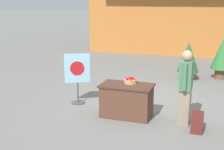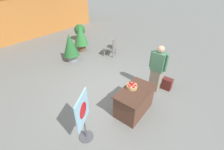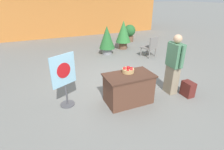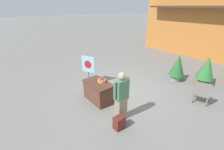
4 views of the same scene
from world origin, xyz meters
The scene contains 8 objects.
ground_plane centered at (0.00, 0.00, 0.00)m, with size 120.00×120.00×0.00m, color slate.
display_table centered at (-0.14, -1.11, 0.39)m, with size 1.23×0.72×0.78m.
apple_basket centered at (-0.10, -0.96, 0.85)m, with size 0.31×0.31×0.16m.
person_visitor centered at (1.21, -1.14, 0.85)m, with size 0.27×0.61×1.68m.
backpack centered at (1.52, -1.49, 0.21)m, with size 0.24×0.34×0.42m.
poster_board centered at (-1.65, -0.63, 0.76)m, with size 0.61×0.36×1.36m.
potted_plant_near_right centered at (0.87, 2.93, 0.74)m, with size 0.73×0.73×1.32m.
potted_plant_near_left centered at (1.97, 3.43, 0.83)m, with size 0.76×0.76×1.43m.
Camera 1 is at (1.83, -7.88, 2.75)m, focal length 50.00 mm.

